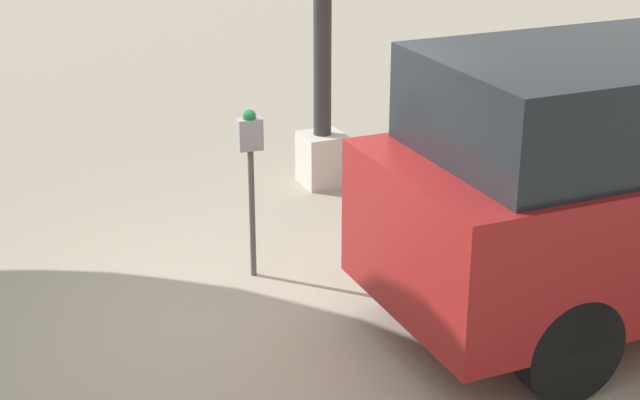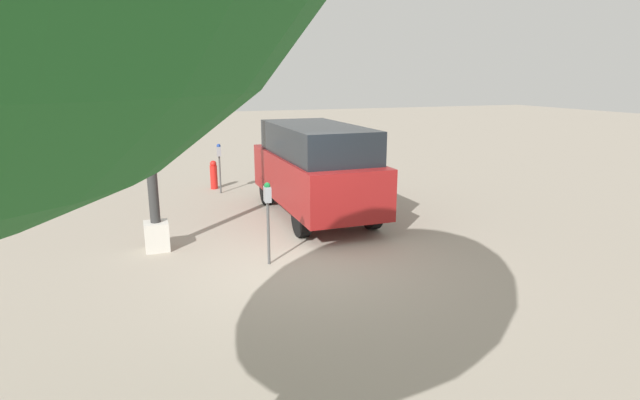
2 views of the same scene
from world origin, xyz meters
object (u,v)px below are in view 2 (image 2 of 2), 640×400
(parking_meter_near, at_px, (268,204))
(parking_meter_far, at_px, (219,157))
(parked_van, at_px, (315,167))
(lamp_post, at_px, (146,109))
(fire_hydrant, at_px, (214,175))

(parking_meter_near, xyz_separation_m, parking_meter_far, (5.83, -0.13, -0.05))
(parking_meter_far, relative_size, parked_van, 0.30)
(parking_meter_near, height_order, lamp_post, lamp_post)
(parking_meter_near, relative_size, parking_meter_far, 1.05)
(parked_van, bearing_deg, lamp_post, 109.02)
(fire_hydrant, bearing_deg, lamp_post, 159.80)
(parking_meter_far, relative_size, fire_hydrant, 1.67)
(parking_meter_far, bearing_deg, lamp_post, 161.57)
(parking_meter_far, xyz_separation_m, fire_hydrant, (0.63, 0.08, -0.61))
(parking_meter_near, bearing_deg, fire_hydrant, 4.87)
(lamp_post, height_order, fire_hydrant, lamp_post)
(parking_meter_far, relative_size, lamp_post, 0.20)
(parking_meter_near, xyz_separation_m, parked_van, (2.67, -1.83, 0.09))
(fire_hydrant, bearing_deg, parking_meter_near, 179.58)
(fire_hydrant, bearing_deg, parking_meter_far, -172.44)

